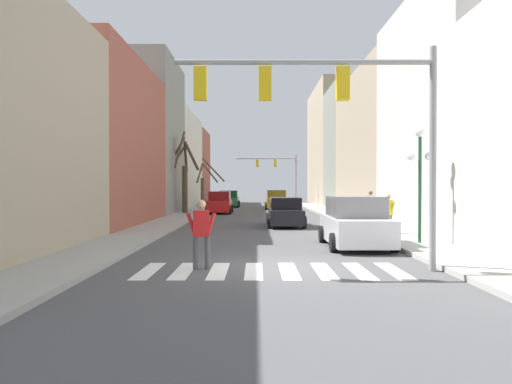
{
  "coord_description": "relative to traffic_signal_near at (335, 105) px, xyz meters",
  "views": [
    {
      "loc": [
        -0.39,
        -13.38,
        2.19
      ],
      "look_at": [
        -0.45,
        23.0,
        1.72
      ],
      "focal_mm": 35.0,
      "sensor_mm": 36.0,
      "label": 1
    }
  ],
  "objects": [
    {
      "name": "traffic_signal_far",
      "position": [
        0.49,
        43.49,
        -0.15
      ],
      "size": [
        6.81,
        0.28,
        5.63
      ],
      "color": "gray",
      "rests_on": "ground_plane"
    },
    {
      "name": "building_row_right",
      "position": [
        7.91,
        27.12,
        1.41
      ],
      "size": [
        6.0,
        59.51,
        13.63
      ],
      "color": "beige",
      "rests_on": "ground_plane"
    },
    {
      "name": "car_parked_left_far",
      "position": [
        -4.84,
        26.57,
        -3.45
      ],
      "size": [
        1.99,
        4.43,
        1.73
      ],
      "rotation": [
        0.0,
        0.0,
        1.57
      ],
      "color": "red",
      "rests_on": "ground_plane"
    },
    {
      "name": "sidewalk_right",
      "position": [
        3.84,
        0.67,
        -4.18
      ],
      "size": [
        2.13,
        90.0,
        0.15
      ],
      "color": "#9E9E99",
      "rests_on": "ground_plane"
    },
    {
      "name": "car_at_intersection",
      "position": [
        -4.75,
        37.7,
        -3.47
      ],
      "size": [
        2.18,
        4.28,
        1.68
      ],
      "rotation": [
        0.0,
        0.0,
        1.57
      ],
      "color": "#236B38",
      "rests_on": "ground_plane"
    },
    {
      "name": "street_tree_left_mid",
      "position": [
        -7.4,
        24.82,
        -1.24
      ],
      "size": [
        2.52,
        3.32,
        6.13
      ],
      "color": "#473828",
      "rests_on": "sidewalk_left"
    },
    {
      "name": "car_driving_away_lane",
      "position": [
        -0.41,
        13.95,
        -3.52
      ],
      "size": [
        1.97,
        4.37,
        1.55
      ],
      "rotation": [
        0.0,
        0.0,
        1.57
      ],
      "color": "black",
      "rests_on": "ground_plane"
    },
    {
      "name": "pedestrian_crossing_street",
      "position": [
        4.47,
        15.3,
        -3.07
      ],
      "size": [
        0.71,
        0.42,
        1.75
      ],
      "rotation": [
        0.0,
        0.0,
        2.67
      ],
      "color": "#7A705B",
      "rests_on": "sidewalk_right"
    },
    {
      "name": "street_lamp_right_corner",
      "position": [
        3.86,
        5.05,
        -1.18
      ],
      "size": [
        0.95,
        0.36,
        4.12
      ],
      "color": "#1E4C2D",
      "rests_on": "sidewalk_right"
    },
    {
      "name": "sidewalk_left",
      "position": [
        -7.03,
        0.67,
        -4.18
      ],
      "size": [
        2.13,
        90.0,
        0.15
      ],
      "color": "#9E9E99",
      "rests_on": "ground_plane"
    },
    {
      "name": "crosswalk_stripes",
      "position": [
        -1.59,
        0.04,
        -4.25
      ],
      "size": [
        6.75,
        2.6,
        0.01
      ],
      "color": "white",
      "rests_on": "ground_plane"
    },
    {
      "name": "ground_plane",
      "position": [
        -1.59,
        0.67,
        -4.25
      ],
      "size": [
        240.0,
        240.0,
        0.0
      ],
      "primitive_type": "plane",
      "color": "#4C4C4F"
    },
    {
      "name": "pedestrian_waiting_at_curb",
      "position": [
        3.68,
        8.61,
        -3.11
      ],
      "size": [
        0.51,
        0.62,
        1.68
      ],
      "rotation": [
        0.0,
        0.0,
        5.37
      ],
      "color": "#7A705B",
      "rests_on": "sidewalk_right"
    },
    {
      "name": "pedestrian_on_left_sidewalk",
      "position": [
        -3.41,
        0.28,
        -3.18
      ],
      "size": [
        0.78,
        0.28,
        1.82
      ],
      "rotation": [
        0.0,
        0.0,
        3.25
      ],
      "color": "#4C4C51",
      "rests_on": "ground_plane"
    },
    {
      "name": "street_tree_right_near",
      "position": [
        -6.7,
        32.75,
        -1.95
      ],
      "size": [
        2.61,
        1.38,
        4.6
      ],
      "color": "brown",
      "rests_on": "sidewalk_left"
    },
    {
      "name": "car_parked_right_near",
      "position": [
        1.56,
        5.01,
        -3.42
      ],
      "size": [
        2.2,
        4.53,
        1.81
      ],
      "rotation": [
        0.0,
        0.0,
        1.57
      ],
      "color": "silver",
      "rests_on": "ground_plane"
    },
    {
      "name": "car_driving_toward_lane",
      "position": [
        -0.13,
        33.08,
        -3.43
      ],
      "size": [
        2.06,
        4.42,
        1.77
      ],
      "rotation": [
        0.0,
        0.0,
        1.57
      ],
      "color": "#A38423",
      "rests_on": "ground_plane"
    },
    {
      "name": "traffic_signal_near",
      "position": [
        0.0,
        0.0,
        0.0
      ],
      "size": [
        6.68,
        0.28,
        5.73
      ],
      "color": "gray",
      "rests_on": "ground_plane"
    },
    {
      "name": "building_row_left",
      "position": [
        -11.09,
        24.81,
        0.44
      ],
      "size": [
        6.0,
        59.11,
        11.73
      ],
      "color": "tan",
      "rests_on": "ground_plane"
    }
  ]
}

